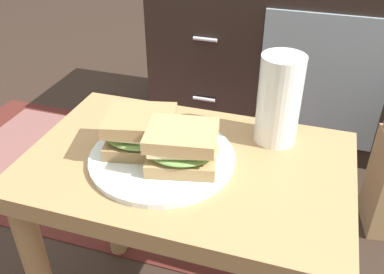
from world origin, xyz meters
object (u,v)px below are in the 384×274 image
tv_cabinet (291,56)px  sandwich_back (183,147)px  sandwich_front (141,131)px  beer_glass (279,102)px  plate (162,157)px

tv_cabinet → sandwich_back: size_ratio=6.86×
sandwich_front → beer_glass: (0.22, 0.11, 0.04)m
plate → beer_glass: beer_glass is taller
tv_cabinet → sandwich_back: tv_cabinet is taller
plate → beer_glass: 0.23m
plate → sandwich_front: sandwich_front is taller
beer_glass → sandwich_back: bearing=-134.1°
plate → beer_glass: size_ratio=1.53×
tv_cabinet → sandwich_back: 1.00m
plate → beer_glass: (0.17, 0.12, 0.07)m
tv_cabinet → sandwich_front: tv_cabinet is taller
plate → sandwich_front: size_ratio=1.73×
sandwich_front → sandwich_back: 0.09m
sandwich_back → beer_glass: 0.19m
sandwich_front → beer_glass: bearing=27.5°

